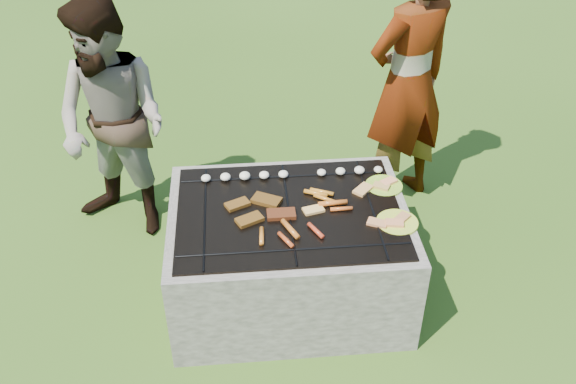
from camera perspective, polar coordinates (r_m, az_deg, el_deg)
name	(u,v)px	position (r m, az deg, el deg)	size (l,w,h in m)	color
lawn	(289,292)	(3.86, 0.07, -8.87)	(60.00, 60.00, 0.00)	#264912
fire_pit	(289,256)	(3.66, 0.07, -5.75)	(1.30, 1.00, 0.62)	#A59E92
mushrooms	(287,174)	(3.70, -0.06, 1.62)	(1.05, 0.06, 0.04)	#F1E9CC
pork_slabs	(262,209)	(3.45, -2.34, -1.53)	(0.38, 0.30, 0.02)	#95621B
sausages	(310,214)	(3.41, 2.01, -1.94)	(0.52, 0.49, 0.03)	orange
bread_on_grate	(351,205)	(3.50, 5.61, -1.15)	(0.44, 0.42, 0.02)	#FBE280
plate_far	(384,185)	(3.68, 8.54, 0.58)	(0.24, 0.24, 0.03)	#BDD833
plate_near	(397,222)	(3.43, 9.69, -2.66)	(0.28, 0.28, 0.03)	yellow
cook	(408,83)	(4.23, 10.65, 9.49)	(0.64, 0.42, 1.75)	gray
bystander	(113,125)	(4.04, -15.27, 5.80)	(0.75, 0.58, 1.54)	#9F9184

